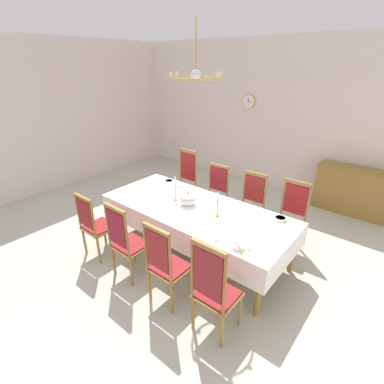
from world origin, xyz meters
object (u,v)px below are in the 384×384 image
Objects in this scene: bowl_near_right at (280,218)px; bowl_far_left at (169,181)px; candlestick_east at (217,207)px; dining_table at (195,212)px; chair_north_a at (184,181)px; bowl_far_right at (181,185)px; chair_south_d at (214,289)px; chair_north_c at (250,204)px; bowl_near_left at (238,246)px; chandelier at (196,77)px; spoon_primary at (248,250)px; mounted_clock at (249,102)px; chair_north_b at (214,193)px; chair_south_c at (166,264)px; candlestick_west at (175,191)px; chair_north_d at (290,217)px; soup_tureen at (188,199)px; chair_south_b at (126,241)px; spoon_secondary at (289,221)px; sideboard at (354,191)px; chair_south_a at (95,224)px.

bowl_near_right is 2.10m from bowl_far_left.
dining_table is at bearing 180.00° from candlestick_east.
chair_north_a is 0.71m from bowl_far_right.
chair_south_d is at bearing 136.78° from chair_north_a.
chair_north_a is 2.96m from chair_south_d.
candlestick_east is (0.02, -1.01, 0.37)m from chair_north_c.
bowl_near_left is 0.24× the size of chandelier.
bowl_near_left is at bearing -152.05° from spoon_primary.
mounted_clock reaches higher than chair_north_a.
chair_north_c is (0.73, 0.00, 0.01)m from chair_north_b.
chair_south_c is 3.49× the size of mounted_clock.
candlestick_west is (-1.46, 1.01, 0.35)m from chair_south_d.
chair_north_d is at bearing 95.12° from bowl_near_right.
bowl_far_right is (0.29, -0.01, 0.00)m from bowl_far_left.
mounted_clock is (-2.13, 2.77, 1.10)m from bowl_near_right.
mounted_clock reaches higher than dining_table.
soup_tureen is at bearing 116.82° from chair_south_c.
mounted_clock is (-2.08, 4.24, 1.31)m from chair_south_d.
chair_north_c reaches higher than chair_north_b.
chair_south_d is (1.43, -0.00, 0.03)m from chair_south_b.
spoon_secondary is (0.86, -0.52, 0.23)m from chair_north_c.
bowl_far_right is at bearing 139.95° from chair_south_d.
bowl_near_right is 0.90× the size of spoon_secondary.
chair_south_c is 2.02m from bowl_far_left.
mounted_clock reaches higher than chair_south_d.
spoon_secondary is at bearing 148.69° from chair_north_c.
chair_south_b is 4.44m from sideboard.
chair_south_d reaches higher than candlestick_west.
spoon_primary is at bearing 135.74° from chair_north_b.
soup_tureen is (-0.51, -1.01, 0.32)m from chair_north_c.
soup_tureen is at bearing 63.13° from chair_north_c.
chair_north_a is at bearing 145.66° from candlestick_east.
chair_south_d is at bearing 109.08° from chair_north_c.
chair_south_a is 2.48m from chair_north_c.
bowl_near_left is 2.08m from chandelier.
bowl_far_right is 0.52× the size of mounted_clock.
chair_south_c is 2.02m from chair_north_c.
chair_south_b is 3.52× the size of mounted_clock.
chair_north_d reaches higher than bowl_far_left.
spoon_primary is (1.48, -1.44, 0.24)m from chair_north_b.
chair_south_a is 1.54m from bowl_far_right.
spoon_primary is at bearing -23.52° from bowl_far_left.
chair_south_c reaches higher than bowl_far_right.
chair_south_a is 5.93× the size of spoon_secondary.
chair_south_b is at bearing -109.78° from dining_table.
chair_south_b is 0.79× the size of sideboard.
candlestick_west is (-0.76, 1.01, 0.37)m from chair_south_c.
candlestick_east is 2.04× the size of spoon_primary.
chair_south_c is 7.58× the size of bowl_far_left.
chair_south_c reaches higher than bowl_near_right.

